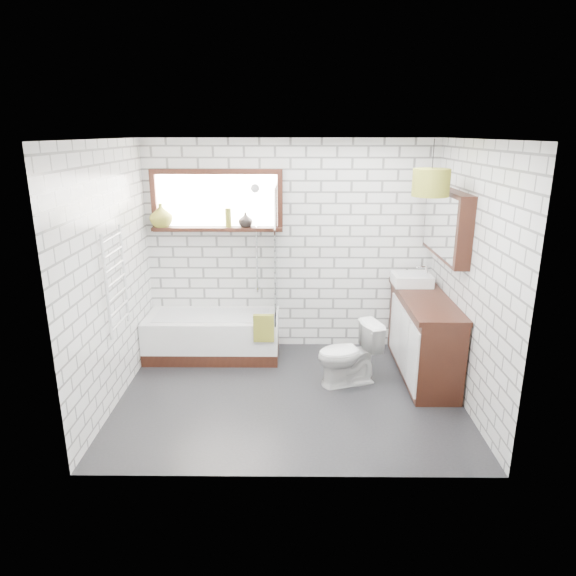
{
  "coord_description": "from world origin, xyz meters",
  "views": [
    {
      "loc": [
        0.02,
        -4.68,
        2.56
      ],
      "look_at": [
        -0.02,
        0.25,
        1.06
      ],
      "focal_mm": 32.0,
      "sensor_mm": 36.0,
      "label": 1
    }
  ],
  "objects_px": {
    "bathtub": "(213,336)",
    "toilet": "(348,354)",
    "basin": "(412,279)",
    "pendant": "(431,183)",
    "vanity": "(423,335)"
  },
  "relations": [
    {
      "from": "toilet",
      "to": "basin",
      "type": "bearing_deg",
      "value": 114.8
    },
    {
      "from": "bathtub",
      "to": "toilet",
      "type": "relative_size",
      "value": 2.31
    },
    {
      "from": "bathtub",
      "to": "vanity",
      "type": "bearing_deg",
      "value": -10.5
    },
    {
      "from": "bathtub",
      "to": "pendant",
      "type": "height_order",
      "value": "pendant"
    },
    {
      "from": "basin",
      "to": "pendant",
      "type": "xyz_separation_m",
      "value": [
        -0.05,
        -0.7,
        1.16
      ]
    },
    {
      "from": "bathtub",
      "to": "vanity",
      "type": "relative_size",
      "value": 1.01
    },
    {
      "from": "vanity",
      "to": "toilet",
      "type": "distance_m",
      "value": 0.88
    },
    {
      "from": "bathtub",
      "to": "basin",
      "type": "bearing_deg",
      "value": 0.49
    },
    {
      "from": "bathtub",
      "to": "toilet",
      "type": "distance_m",
      "value": 1.69
    },
    {
      "from": "bathtub",
      "to": "vanity",
      "type": "distance_m",
      "value": 2.41
    },
    {
      "from": "basin",
      "to": "pendant",
      "type": "height_order",
      "value": "pendant"
    },
    {
      "from": "vanity",
      "to": "pendant",
      "type": "distance_m",
      "value": 1.68
    },
    {
      "from": "vanity",
      "to": "basin",
      "type": "distance_m",
      "value": 0.68
    },
    {
      "from": "vanity",
      "to": "basin",
      "type": "height_order",
      "value": "basin"
    },
    {
      "from": "bathtub",
      "to": "toilet",
      "type": "bearing_deg",
      "value": -24.67
    }
  ]
}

